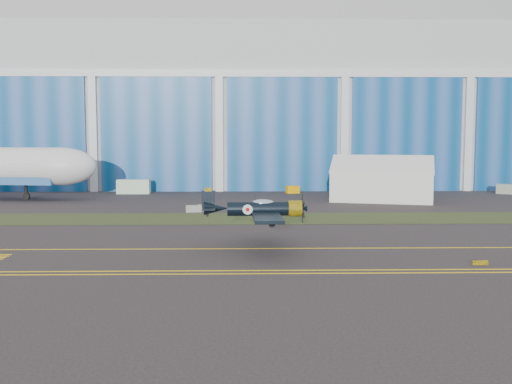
{
  "coord_description": "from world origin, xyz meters",
  "views": [
    {
      "loc": [
        3.99,
        -56.16,
        9.73
      ],
      "look_at": [
        5.37,
        4.08,
        4.09
      ],
      "focal_mm": 42.0,
      "sensor_mm": 36.0,
      "label": 1
    }
  ],
  "objects_px": {
    "tug": "(293,189)",
    "warbird": "(258,209)",
    "tent": "(382,178)",
    "shipping_container": "(134,187)"
  },
  "relations": [
    {
      "from": "tug",
      "to": "shipping_container",
      "type": "bearing_deg",
      "value": 168.08
    },
    {
      "from": "shipping_container",
      "to": "tent",
      "type": "bearing_deg",
      "value": -16.11
    },
    {
      "from": "warbird",
      "to": "shipping_container",
      "type": "height_order",
      "value": "warbird"
    },
    {
      "from": "shipping_container",
      "to": "tug",
      "type": "xyz_separation_m",
      "value": [
        27.04,
        0.02,
        -0.55
      ]
    },
    {
      "from": "tent",
      "to": "shipping_container",
      "type": "height_order",
      "value": "tent"
    },
    {
      "from": "tug",
      "to": "warbird",
      "type": "bearing_deg",
      "value": -110.12
    },
    {
      "from": "tent",
      "to": "shipping_container",
      "type": "bearing_deg",
      "value": 179.98
    },
    {
      "from": "tent",
      "to": "tug",
      "type": "xyz_separation_m",
      "value": [
        -12.69,
        11.43,
        -2.82
      ]
    },
    {
      "from": "warbird",
      "to": "shipping_container",
      "type": "relative_size",
      "value": 2.28
    },
    {
      "from": "shipping_container",
      "to": "tug",
      "type": "distance_m",
      "value": 27.05
    }
  ]
}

